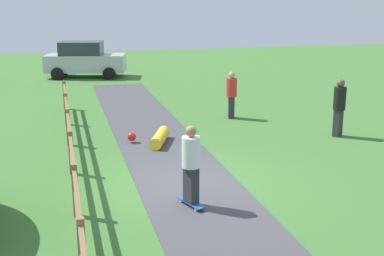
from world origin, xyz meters
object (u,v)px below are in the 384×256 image
(skater_fallen, at_px, (158,138))
(bystander_black, at_px, (339,105))
(parked_car_silver, at_px, (85,59))
(bystander_red, at_px, (231,93))
(skater_riding, at_px, (191,162))

(skater_fallen, relative_size, bystander_black, 0.82)
(skater_fallen, xyz_separation_m, parked_car_silver, (-1.33, 13.61, 0.76))
(bystander_black, bearing_deg, skater_fallen, 174.24)
(bystander_red, bearing_deg, parked_car_silver, 112.43)
(skater_riding, bearing_deg, skater_fallen, 87.47)
(bystander_red, distance_m, parked_car_silver, 11.89)
(bystander_black, height_order, bystander_red, bystander_black)
(bystander_black, relative_size, parked_car_silver, 0.41)
(bystander_red, xyz_separation_m, parked_car_silver, (-4.54, 10.99, 0.04))
(skater_riding, bearing_deg, bystander_black, 35.42)
(skater_riding, relative_size, bystander_red, 1.03)
(bystander_red, bearing_deg, skater_riding, -114.99)
(skater_riding, xyz_separation_m, bystander_black, (5.85, 4.16, 0.03))
(skater_fallen, bearing_deg, skater_riding, -92.53)
(skater_riding, height_order, skater_fallen, skater_riding)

